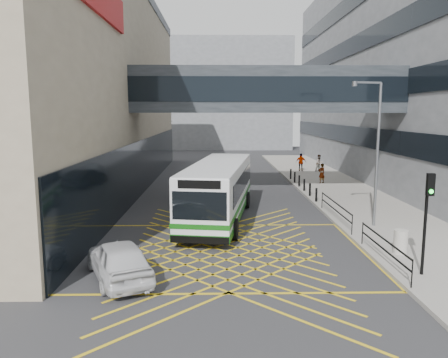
{
  "coord_description": "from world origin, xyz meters",
  "views": [
    {
      "loc": [
        -0.42,
        -18.35,
        5.99
      ],
      "look_at": [
        0.0,
        4.0,
        2.6
      ],
      "focal_mm": 35.0,
      "sensor_mm": 36.0,
      "label": 1
    }
  ],
  "objects": [
    {
      "name": "pedestrian_a",
      "position": [
        8.44,
        17.62,
        0.99
      ],
      "size": [
        0.79,
        0.71,
        1.65
      ],
      "primitive_type": "imported",
      "rotation": [
        0.0,
        0.0,
        3.58
      ],
      "color": "gray",
      "rests_on": "pavement"
    },
    {
      "name": "bus",
      "position": [
        -0.24,
        5.81,
        1.74
      ],
      "size": [
        4.39,
        11.82,
        3.24
      ],
      "rotation": [
        0.0,
        0.0,
        -0.15
      ],
      "color": "silver",
      "rests_on": "ground"
    },
    {
      "name": "pedestrian_b",
      "position": [
        9.98,
        25.0,
        1.0
      ],
      "size": [
        0.94,
        0.73,
        1.69
      ],
      "primitive_type": "imported",
      "rotation": [
        0.0,
        0.0,
        0.34
      ],
      "color": "gray",
      "rests_on": "pavement"
    },
    {
      "name": "car_silver",
      "position": [
        0.03,
        22.2,
        0.73
      ],
      "size": [
        2.83,
        4.96,
        1.45
      ],
      "primitive_type": "imported",
      "rotation": [
        0.0,
        0.0,
        2.95
      ],
      "color": "#9EA2A6",
      "rests_on": "ground"
    },
    {
      "name": "pedestrian_c",
      "position": [
        8.19,
        25.35,
        1.05
      ],
      "size": [
        1.15,
        0.78,
        1.78
      ],
      "primitive_type": "imported",
      "rotation": [
        0.0,
        0.0,
        2.86
      ],
      "color": "gray",
      "rests_on": "pavement"
    },
    {
      "name": "ground",
      "position": [
        0.0,
        0.0,
        0.0
      ],
      "size": [
        120.0,
        120.0,
        0.0
      ],
      "primitive_type": "plane",
      "color": "#333335"
    },
    {
      "name": "pavement",
      "position": [
        9.0,
        15.0,
        0.08
      ],
      "size": [
        6.0,
        54.0,
        0.16
      ],
      "primitive_type": "cube",
      "color": "gray",
      "rests_on": "ground"
    },
    {
      "name": "traffic_light",
      "position": [
        7.08,
        -3.36,
        2.6
      ],
      "size": [
        0.27,
        0.43,
        3.75
      ],
      "rotation": [
        0.0,
        0.0,
        -0.04
      ],
      "color": "black",
      "rests_on": "pavement"
    },
    {
      "name": "box_junction",
      "position": [
        0.0,
        0.0,
        0.0
      ],
      "size": [
        12.0,
        9.0,
        0.01
      ],
      "color": "gold",
      "rests_on": "ground"
    },
    {
      "name": "kerb_railings",
      "position": [
        6.15,
        1.78,
        0.88
      ],
      "size": [
        0.05,
        12.54,
        1.0
      ],
      "color": "black",
      "rests_on": "pavement"
    },
    {
      "name": "bollards",
      "position": [
        6.25,
        15.0,
        0.61
      ],
      "size": [
        0.14,
        10.14,
        0.9
      ],
      "color": "black",
      "rests_on": "pavement"
    },
    {
      "name": "skybridge",
      "position": [
        3.0,
        12.0,
        7.5
      ],
      "size": [
        20.0,
        4.1,
        3.0
      ],
      "color": "#2D3237",
      "rests_on": "ground"
    },
    {
      "name": "building_far",
      "position": [
        -2.0,
        60.0,
        9.0
      ],
      "size": [
        28.0,
        16.0,
        18.0
      ],
      "primitive_type": "cube",
      "color": "slate",
      "rests_on": "ground"
    },
    {
      "name": "car_white",
      "position": [
        -3.93,
        -3.14,
        0.76
      ],
      "size": [
        3.74,
        5.14,
        1.51
      ],
      "primitive_type": "imported",
      "rotation": [
        0.0,
        0.0,
        3.57
      ],
      "color": "silver",
      "rests_on": "ground"
    },
    {
      "name": "street_lamp",
      "position": [
        7.67,
        3.67,
        4.36
      ],
      "size": [
        1.67,
        0.57,
        7.37
      ],
      "rotation": [
        0.0,
        0.0,
        0.22
      ],
      "color": "slate",
      "rests_on": "pavement"
    },
    {
      "name": "litter_bin",
      "position": [
        7.31,
        -0.85,
        0.66
      ],
      "size": [
        0.58,
        0.58,
        1.0
      ],
      "primitive_type": "cylinder",
      "color": "#ADA89E",
      "rests_on": "pavement"
    },
    {
      "name": "car_dark",
      "position": [
        -0.66,
        17.18,
        0.74
      ],
      "size": [
        2.97,
        5.03,
        1.48
      ],
      "primitive_type": "imported",
      "rotation": [
        0.0,
        0.0,
        3.4
      ],
      "color": "black",
      "rests_on": "ground"
    }
  ]
}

